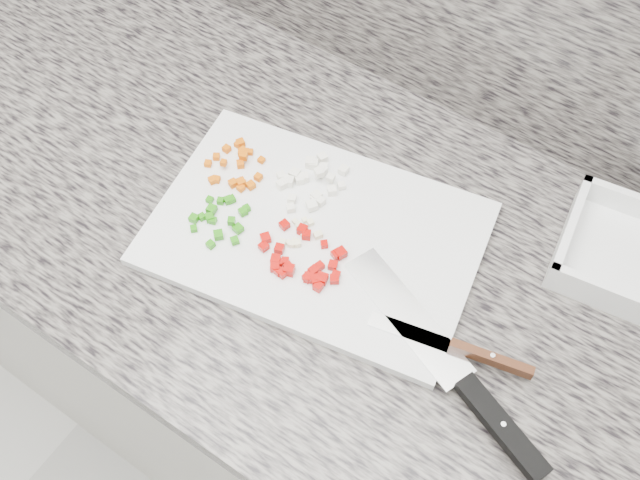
# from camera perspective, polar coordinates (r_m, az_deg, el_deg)

# --- Properties ---
(cabinet) EXTENTS (3.92, 0.62, 0.86)m
(cabinet) POSITION_cam_1_polar(r_m,az_deg,el_deg) (1.40, -2.06, -8.63)
(cabinet) COLOR silver
(cabinet) RESTS_ON ground
(countertop) EXTENTS (3.96, 0.64, 0.04)m
(countertop) POSITION_cam_1_polar(r_m,az_deg,el_deg) (1.00, -2.84, 1.91)
(countertop) COLOR #66615A
(countertop) RESTS_ON cabinet
(cutting_board) EXTENTS (0.47, 0.36, 0.01)m
(cutting_board) POSITION_cam_1_polar(r_m,az_deg,el_deg) (0.95, -0.33, 0.53)
(cutting_board) COLOR silver
(cutting_board) RESTS_ON countertop
(carrot_pile) EXTENTS (0.09, 0.09, 0.02)m
(carrot_pile) POSITION_cam_1_polar(r_m,az_deg,el_deg) (1.01, -6.65, 5.91)
(carrot_pile) COLOR #CE5704
(carrot_pile) RESTS_ON cutting_board
(onion_pile) EXTENTS (0.09, 0.11, 0.02)m
(onion_pile) POSITION_cam_1_polar(r_m,az_deg,el_deg) (0.99, -0.81, 4.84)
(onion_pile) COLOR white
(onion_pile) RESTS_ON cutting_board
(green_pepper_pile) EXTENTS (0.08, 0.09, 0.02)m
(green_pepper_pile) POSITION_cam_1_polar(r_m,az_deg,el_deg) (0.96, -7.99, 1.72)
(green_pepper_pile) COLOR #207B0B
(green_pepper_pile) RESTS_ON cutting_board
(red_pepper_pile) EXTENTS (0.13, 0.08, 0.01)m
(red_pepper_pile) POSITION_cam_1_polar(r_m,az_deg,el_deg) (0.91, -1.36, -1.71)
(red_pepper_pile) COLOR #AB0602
(red_pepper_pile) RESTS_ON cutting_board
(garlic_pile) EXTENTS (0.05, 0.06, 0.01)m
(garlic_pile) POSITION_cam_1_polar(r_m,az_deg,el_deg) (0.94, -1.52, 0.35)
(garlic_pile) COLOR #EFEAB8
(garlic_pile) RESTS_ON cutting_board
(chef_knife) EXTENTS (0.33, 0.16, 0.02)m
(chef_knife) POSITION_cam_1_polar(r_m,az_deg,el_deg) (0.86, 11.69, -11.40)
(chef_knife) COLOR silver
(chef_knife) RESTS_ON cutting_board
(paring_knife) EXTENTS (0.20, 0.06, 0.02)m
(paring_knife) POSITION_cam_1_polar(r_m,az_deg,el_deg) (0.87, 11.90, -8.74)
(paring_knife) COLOR silver
(paring_knife) RESTS_ON cutting_board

